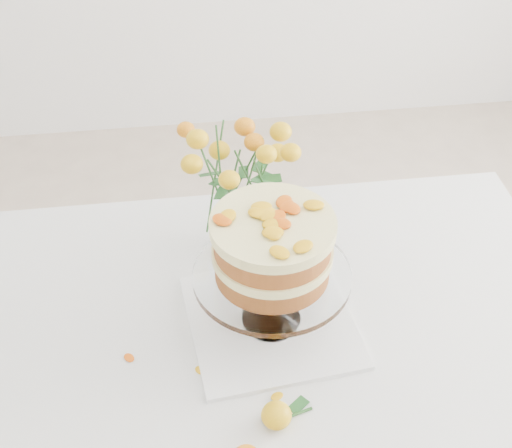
% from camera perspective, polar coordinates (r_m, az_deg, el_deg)
% --- Properties ---
extents(table, '(1.43, 0.93, 0.76)m').
position_cam_1_polar(table, '(1.57, -0.11, -10.21)').
color(table, tan).
rests_on(table, ground).
extents(napkin, '(0.37, 0.37, 0.01)m').
position_cam_1_polar(napkin, '(1.51, 1.21, -7.79)').
color(napkin, white).
rests_on(napkin, table).
extents(cake_stand, '(0.32, 0.32, 0.28)m').
position_cam_1_polar(cake_stand, '(1.37, 1.32, -2.37)').
color(cake_stand, white).
rests_on(cake_stand, napkin).
extents(rose_vase, '(0.27, 0.27, 0.36)m').
position_cam_1_polar(rose_vase, '(1.56, -1.16, 4.19)').
color(rose_vase, white).
rests_on(rose_vase, table).
extents(loose_rose_near, '(0.10, 0.06, 0.05)m').
position_cam_1_polar(loose_rose_near, '(1.35, 1.66, -15.05)').
color(loose_rose_near, '#EFAC14').
rests_on(loose_rose_near, table).
extents(stray_petal_a, '(0.03, 0.02, 0.00)m').
position_cam_1_polar(stray_petal_a, '(1.44, -4.45, -11.61)').
color(stray_petal_a, '#E8A50E').
rests_on(stray_petal_a, table).
extents(stray_petal_b, '(0.03, 0.02, 0.00)m').
position_cam_1_polar(stray_petal_b, '(1.42, -0.20, -12.50)').
color(stray_petal_b, '#E8A50E').
rests_on(stray_petal_b, table).
extents(stray_petal_c, '(0.03, 0.02, 0.00)m').
position_cam_1_polar(stray_petal_c, '(1.40, 1.69, -13.62)').
color(stray_petal_c, '#E8A50E').
rests_on(stray_petal_c, table).
extents(stray_petal_d, '(0.03, 0.02, 0.00)m').
position_cam_1_polar(stray_petal_d, '(1.47, -10.11, -10.50)').
color(stray_petal_d, '#E8A50E').
rests_on(stray_petal_d, table).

